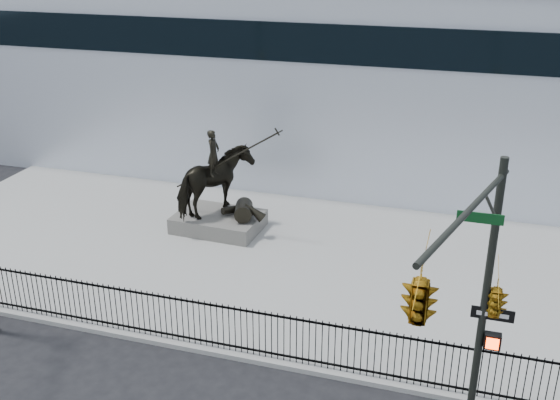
# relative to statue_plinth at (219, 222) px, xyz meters

# --- Properties ---
(ground) EXTENTS (120.00, 120.00, 0.00)m
(ground) POSITION_rel_statue_plinth_xyz_m (3.04, -8.76, -0.47)
(ground) COLOR black
(ground) RESTS_ON ground
(plaza) EXTENTS (30.00, 12.00, 0.15)m
(plaza) POSITION_rel_statue_plinth_xyz_m (3.04, -1.76, -0.39)
(plaza) COLOR #979794
(plaza) RESTS_ON ground
(building) EXTENTS (44.00, 14.00, 9.00)m
(building) POSITION_rel_statue_plinth_xyz_m (3.04, 11.24, 4.03)
(building) COLOR silver
(building) RESTS_ON ground
(picket_fence) EXTENTS (22.10, 0.10, 1.50)m
(picket_fence) POSITION_rel_statue_plinth_xyz_m (3.04, -7.51, 0.44)
(picket_fence) COLOR black
(picket_fence) RESTS_ON plaza
(statue_plinth) EXTENTS (3.48, 2.48, 0.63)m
(statue_plinth) POSITION_rel_statue_plinth_xyz_m (0.00, 0.00, 0.00)
(statue_plinth) COLOR #5B5953
(statue_plinth) RESTS_ON plaza
(equestrian_statue) EXTENTS (4.31, 2.77, 3.66)m
(equestrian_statue) POSITION_rel_statue_plinth_xyz_m (0.06, -0.00, 1.64)
(equestrian_statue) COLOR black
(equestrian_statue) RESTS_ON statue_plinth
(traffic_signal_right) EXTENTS (2.17, 6.86, 7.00)m
(traffic_signal_right) POSITION_rel_statue_plinth_xyz_m (9.51, -10.77, 4.39)
(traffic_signal_right) COLOR black
(traffic_signal_right) RESTS_ON ground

